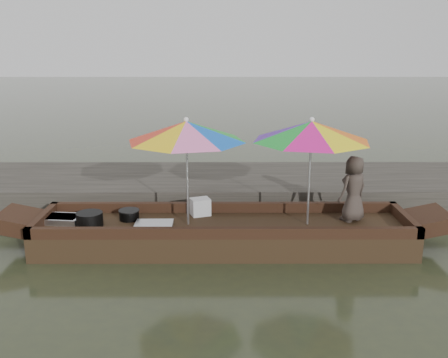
{
  "coord_description": "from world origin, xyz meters",
  "views": [
    {
      "loc": [
        -0.02,
        -6.8,
        2.86
      ],
      "look_at": [
        0.0,
        0.1,
        1.0
      ],
      "focal_mm": 40.0,
      "sensor_mm": 36.0,
      "label": 1
    }
  ],
  "objects_px": {
    "cooking_pot": "(90,219)",
    "supply_bag": "(200,207)",
    "boat_hull": "(224,235)",
    "umbrella_bow": "(187,172)",
    "tray_crayfish": "(62,219)",
    "tray_scallop": "(154,225)",
    "vendor": "(354,189)",
    "umbrella_stern": "(310,172)",
    "charcoal_grill": "(129,215)"
  },
  "relations": [
    {
      "from": "charcoal_grill",
      "to": "umbrella_stern",
      "type": "distance_m",
      "value": 2.72
    },
    {
      "from": "boat_hull",
      "to": "tray_scallop",
      "type": "distance_m",
      "value": 1.03
    },
    {
      "from": "tray_scallop",
      "to": "vendor",
      "type": "xyz_separation_m",
      "value": [
        2.89,
        0.27,
        0.46
      ]
    },
    {
      "from": "tray_crayfish",
      "to": "boat_hull",
      "type": "bearing_deg",
      "value": -2.26
    },
    {
      "from": "cooking_pot",
      "to": "umbrella_bow",
      "type": "height_order",
      "value": "umbrella_bow"
    },
    {
      "from": "boat_hull",
      "to": "umbrella_stern",
      "type": "relative_size",
      "value": 3.21
    },
    {
      "from": "boat_hull",
      "to": "umbrella_stern",
      "type": "height_order",
      "value": "umbrella_stern"
    },
    {
      "from": "supply_bag",
      "to": "umbrella_stern",
      "type": "bearing_deg",
      "value": -14.48
    },
    {
      "from": "tray_crayfish",
      "to": "vendor",
      "type": "xyz_separation_m",
      "value": [
        4.26,
        0.06,
        0.45
      ]
    },
    {
      "from": "cooking_pot",
      "to": "umbrella_stern",
      "type": "distance_m",
      "value": 3.2
    },
    {
      "from": "boat_hull",
      "to": "tray_crayfish",
      "type": "height_order",
      "value": "tray_crayfish"
    },
    {
      "from": "tray_scallop",
      "to": "umbrella_stern",
      "type": "height_order",
      "value": "umbrella_stern"
    },
    {
      "from": "umbrella_bow",
      "to": "supply_bag",
      "type": "bearing_deg",
      "value": 68.67
    },
    {
      "from": "charcoal_grill",
      "to": "vendor",
      "type": "bearing_deg",
      "value": -0.72
    },
    {
      "from": "supply_bag",
      "to": "umbrella_bow",
      "type": "bearing_deg",
      "value": -111.33
    },
    {
      "from": "boat_hull",
      "to": "cooking_pot",
      "type": "bearing_deg",
      "value": -178.03
    },
    {
      "from": "umbrella_bow",
      "to": "cooking_pot",
      "type": "bearing_deg",
      "value": -177.3
    },
    {
      "from": "tray_crayfish",
      "to": "supply_bag",
      "type": "bearing_deg",
      "value": 8.79
    },
    {
      "from": "tray_scallop",
      "to": "umbrella_stern",
      "type": "xyz_separation_m",
      "value": [
        2.21,
        0.12,
        0.74
      ]
    },
    {
      "from": "tray_scallop",
      "to": "umbrella_bow",
      "type": "relative_size",
      "value": 0.32
    },
    {
      "from": "tray_crayfish",
      "to": "tray_scallop",
      "type": "distance_m",
      "value": 1.39
    },
    {
      "from": "vendor",
      "to": "umbrella_bow",
      "type": "distance_m",
      "value": 2.43
    },
    {
      "from": "vendor",
      "to": "umbrella_bow",
      "type": "relative_size",
      "value": 0.59
    },
    {
      "from": "cooking_pot",
      "to": "boat_hull",
      "type": "bearing_deg",
      "value": 1.97
    },
    {
      "from": "vendor",
      "to": "umbrella_stern",
      "type": "bearing_deg",
      "value": -20.17
    },
    {
      "from": "tray_crayfish",
      "to": "umbrella_bow",
      "type": "bearing_deg",
      "value": -2.9
    },
    {
      "from": "boat_hull",
      "to": "supply_bag",
      "type": "height_order",
      "value": "supply_bag"
    },
    {
      "from": "tray_crayfish",
      "to": "umbrella_bow",
      "type": "relative_size",
      "value": 0.32
    },
    {
      "from": "vendor",
      "to": "cooking_pot",
      "type": "bearing_deg",
      "value": -29.73
    },
    {
      "from": "tray_scallop",
      "to": "boat_hull",
      "type": "bearing_deg",
      "value": 6.79
    },
    {
      "from": "cooking_pot",
      "to": "tray_crayfish",
      "type": "height_order",
      "value": "cooking_pot"
    },
    {
      "from": "umbrella_bow",
      "to": "umbrella_stern",
      "type": "height_order",
      "value": "same"
    },
    {
      "from": "cooking_pot",
      "to": "supply_bag",
      "type": "relative_size",
      "value": 1.35
    },
    {
      "from": "tray_crayfish",
      "to": "vendor",
      "type": "bearing_deg",
      "value": 0.83
    },
    {
      "from": "boat_hull",
      "to": "umbrella_bow",
      "type": "bearing_deg",
      "value": 180.0
    },
    {
      "from": "cooking_pot",
      "to": "supply_bag",
      "type": "bearing_deg",
      "value": 16.78
    },
    {
      "from": "tray_crayfish",
      "to": "charcoal_grill",
      "type": "distance_m",
      "value": 0.97
    },
    {
      "from": "tray_scallop",
      "to": "vendor",
      "type": "bearing_deg",
      "value": 5.43
    },
    {
      "from": "umbrella_stern",
      "to": "tray_scallop",
      "type": "bearing_deg",
      "value": -176.91
    },
    {
      "from": "charcoal_grill",
      "to": "umbrella_stern",
      "type": "relative_size",
      "value": 0.17
    },
    {
      "from": "umbrella_stern",
      "to": "cooking_pot",
      "type": "bearing_deg",
      "value": -178.79
    },
    {
      "from": "tray_crayfish",
      "to": "tray_scallop",
      "type": "xyz_separation_m",
      "value": [
        1.37,
        -0.21,
        -0.01
      ]
    },
    {
      "from": "boat_hull",
      "to": "umbrella_bow",
      "type": "height_order",
      "value": "umbrella_bow"
    },
    {
      "from": "tray_crayfish",
      "to": "umbrella_stern",
      "type": "height_order",
      "value": "umbrella_stern"
    },
    {
      "from": "vendor",
      "to": "umbrella_bow",
      "type": "bearing_deg",
      "value": -29.36
    },
    {
      "from": "cooking_pot",
      "to": "umbrella_stern",
      "type": "xyz_separation_m",
      "value": [
        3.13,
        0.07,
        0.68
      ]
    },
    {
      "from": "vendor",
      "to": "tray_scallop",
      "type": "bearing_deg",
      "value": -27.63
    },
    {
      "from": "tray_scallop",
      "to": "supply_bag",
      "type": "height_order",
      "value": "supply_bag"
    },
    {
      "from": "tray_scallop",
      "to": "charcoal_grill",
      "type": "xyz_separation_m",
      "value": [
        -0.41,
        0.32,
        0.04
      ]
    },
    {
      "from": "tray_scallop",
      "to": "charcoal_grill",
      "type": "distance_m",
      "value": 0.52
    }
  ]
}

